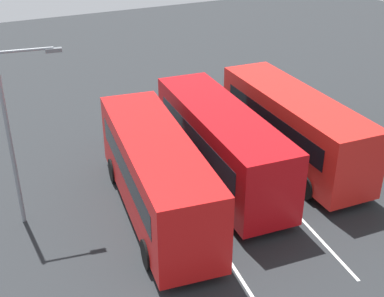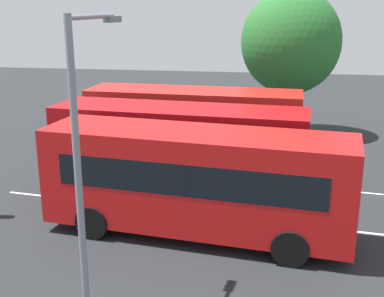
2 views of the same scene
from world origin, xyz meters
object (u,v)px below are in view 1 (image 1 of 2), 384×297
at_px(bus_center_right, 156,173).
at_px(bus_center_left, 220,142).
at_px(pedestrian, 107,121).
at_px(street_lamp, 14,128).
at_px(bus_far_left, 293,125).

bearing_deg(bus_center_right, bus_center_left, -63.98).
xyz_separation_m(pedestrian, street_lamp, (-5.44, 4.99, 2.95)).
bearing_deg(street_lamp, pedestrian, 56.14).
bearing_deg(bus_center_right, bus_far_left, -73.11).
xyz_separation_m(bus_center_right, pedestrian, (7.18, -0.27, -0.80)).
relative_size(bus_center_right, pedestrian, 5.46).
distance_m(bus_far_left, bus_center_left, 3.86).
height_order(bus_center_left, pedestrian, bus_center_left).
relative_size(bus_far_left, bus_center_left, 1.00).
relative_size(bus_far_left, street_lamp, 1.40).
height_order(bus_far_left, street_lamp, street_lamp).
distance_m(bus_center_left, pedestrian, 6.86).
height_order(bus_far_left, bus_center_right, same).
height_order(bus_center_right, street_lamp, street_lamp).
xyz_separation_m(bus_center_left, pedestrian, (5.99, 3.25, -0.80)).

